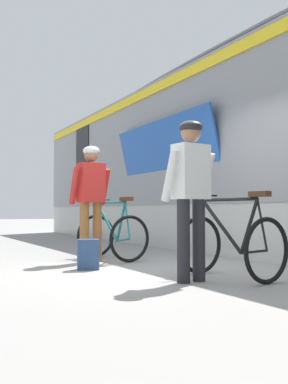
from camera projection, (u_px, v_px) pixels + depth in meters
name	position (u px, v px, depth m)	size (l,w,h in m)	color
ground_plane	(177.00, 272.00, 5.99)	(80.00, 80.00, 0.00)	gray
cyclist_near_in_white	(191.00, 185.00, 5.14)	(0.64, 0.36, 1.76)	#232328
cyclist_far_in_red	(91.00, 192.00, 7.15)	(0.63, 0.35, 1.76)	#935B2D
bicycle_near_black	(231.00, 243.00, 5.37)	(0.88, 1.18, 0.99)	black
bicycle_far_teal	(112.00, 234.00, 7.47)	(0.86, 1.16, 0.99)	black
backpack_on_platform	(88.00, 254.00, 6.18)	(0.28, 0.18, 0.40)	navy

